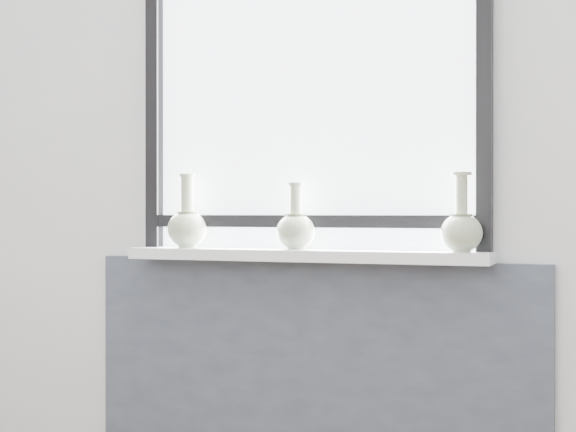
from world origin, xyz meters
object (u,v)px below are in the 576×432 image
(vase_a, at_px, (187,225))
(vase_b, at_px, (296,228))
(vase_c, at_px, (461,228))
(windowsill, at_px, (304,255))

(vase_a, bearing_deg, vase_b, -0.87)
(vase_b, relative_size, vase_c, 0.90)
(windowsill, relative_size, vase_c, 4.97)
(vase_b, distance_m, vase_c, 0.59)
(vase_a, height_order, vase_b, vase_a)
(windowsill, height_order, vase_b, vase_b)
(windowsill, relative_size, vase_b, 5.54)
(windowsill, distance_m, vase_a, 0.48)
(windowsill, xyz_separation_m, vase_a, (-0.46, 0.01, 0.10))
(vase_b, xyz_separation_m, vase_c, (0.59, -0.02, 0.00))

